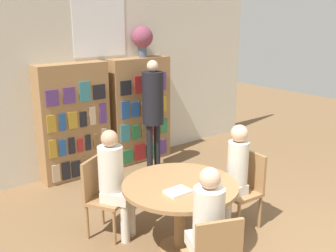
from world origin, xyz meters
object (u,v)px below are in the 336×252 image
object	(u,v)px
seated_reader_left	(114,177)
seated_reader_back	(206,225)
seated_reader_right	(234,172)
bookshelf_left	(74,122)
flower_vase	(142,38)
reading_table	(180,195)
chair_left_side	(101,193)
chair_far_side	(245,186)
bookshelf_right	(140,110)
librarian_standing	(153,103)

from	to	relation	value
seated_reader_left	seated_reader_back	xyz separation A→B (m)	(0.10, -1.35, -0.01)
seated_reader_left	seated_reader_right	world-z (taller)	seated_reader_right
bookshelf_left	flower_vase	size ratio (longest dim) A/B	3.51
reading_table	chair_left_side	size ratio (longest dim) A/B	1.34
seated_reader_right	reading_table	bearing A→B (deg)	90.00
flower_vase	reading_table	world-z (taller)	flower_vase
flower_vase	seated_reader_left	bearing A→B (deg)	-132.28
flower_vase	chair_far_side	bearing A→B (deg)	-98.26
seated_reader_left	seated_reader_right	size ratio (longest dim) A/B	0.99
reading_table	chair_far_side	distance (m)	0.95
reading_table	seated_reader_right	xyz separation A→B (m)	(0.75, -0.06, 0.08)
reading_table	seated_reader_left	bearing A→B (deg)	121.26
bookshelf_right	chair_left_side	distance (m)	2.46
chair_left_side	seated_reader_back	size ratio (longest dim) A/B	0.72
seated_reader_back	seated_reader_right	bearing A→B (deg)	54.09
chair_left_side	seated_reader_back	world-z (taller)	seated_reader_back
flower_vase	librarian_standing	xyz separation A→B (m)	(-0.17, -0.51, -0.97)
reading_table	chair_left_side	bearing A→B (deg)	121.26
seated_reader_back	bookshelf_right	bearing A→B (deg)	87.54
bookshelf_right	reading_table	size ratio (longest dim) A/B	1.46
bookshelf_right	chair_left_side	world-z (taller)	bookshelf_right
flower_vase	chair_left_side	bearing A→B (deg)	-136.20
seated_reader_left	librarian_standing	bearing A→B (deg)	-169.45
chair_left_side	seated_reader_left	size ratio (longest dim) A/B	0.72
bookshelf_left	reading_table	xyz separation A→B (m)	(-0.03, -2.52, -0.24)
chair_left_side	chair_far_side	xyz separation A→B (m)	(1.42, -0.88, 0.00)
bookshelf_right	chair_far_side	size ratio (longest dim) A/B	1.95
seated_reader_back	librarian_standing	world-z (taller)	librarian_standing
librarian_standing	bookshelf_left	bearing A→B (deg)	155.77
bookshelf_left	seated_reader_back	world-z (taller)	bookshelf_left
bookshelf_right	chair_far_side	world-z (taller)	bookshelf_right
seated_reader_right	bookshelf_left	bearing A→B (deg)	20.44
flower_vase	seated_reader_back	size ratio (longest dim) A/B	0.40
chair_far_side	seated_reader_back	world-z (taller)	seated_reader_back
reading_table	seated_reader_back	distance (m)	0.76
librarian_standing	reading_table	bearing A→B (deg)	-119.41
bookshelf_left	librarian_standing	world-z (taller)	librarian_standing
reading_table	librarian_standing	distance (m)	2.37
flower_vase	seated_reader_right	xyz separation A→B (m)	(-0.56, -2.59, -1.35)
bookshelf_right	seated_reader_back	world-z (taller)	bookshelf_right
seated_reader_left	seated_reader_back	distance (m)	1.35
flower_vase	seated_reader_back	bearing A→B (deg)	-116.46
seated_reader_right	librarian_standing	size ratio (longest dim) A/B	0.72
chair_left_side	librarian_standing	bearing A→B (deg)	-174.39
chair_left_side	bookshelf_left	bearing A→B (deg)	-137.83
seated_reader_right	librarian_standing	world-z (taller)	librarian_standing
seated_reader_back	librarian_standing	size ratio (longest dim) A/B	0.71
chair_left_side	librarian_standing	distance (m)	2.12
chair_left_side	librarian_standing	size ratio (longest dim) A/B	0.51
seated_reader_right	librarian_standing	xyz separation A→B (m)	(0.39, 2.09, 0.38)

